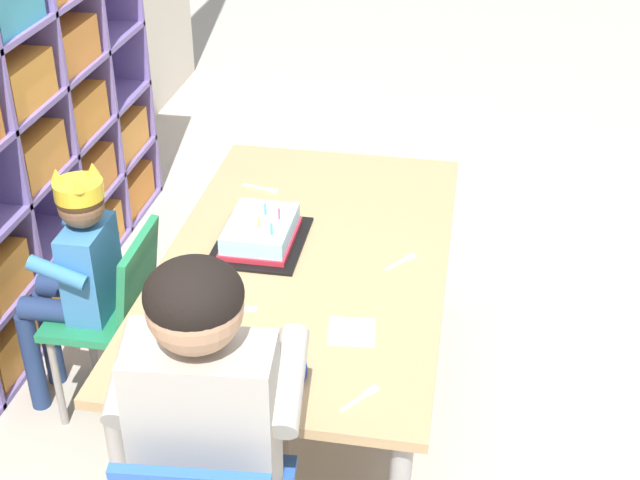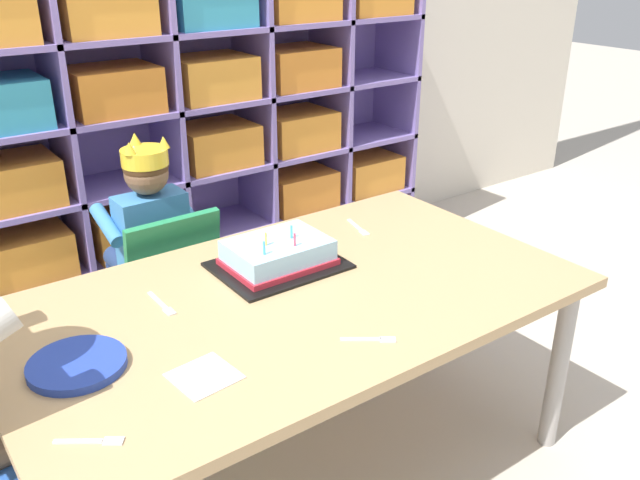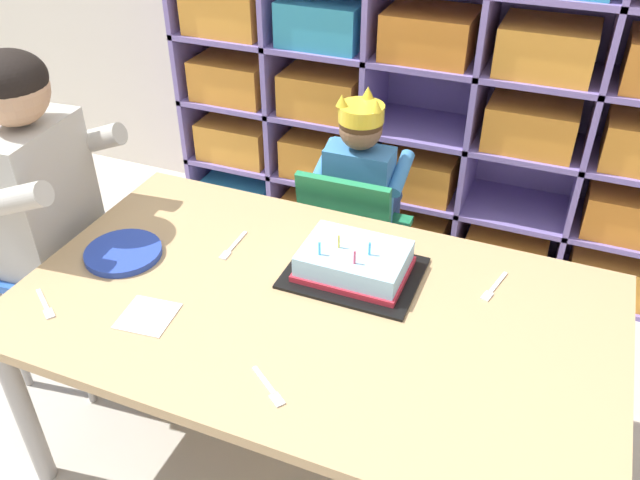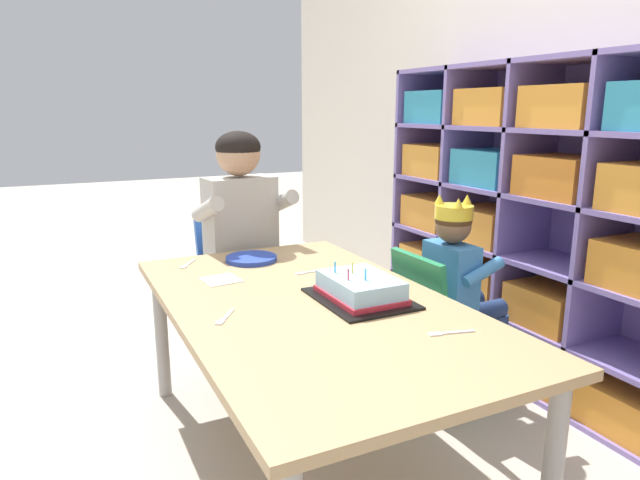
{
  "view_description": "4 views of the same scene",
  "coord_description": "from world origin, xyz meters",
  "px_view_note": "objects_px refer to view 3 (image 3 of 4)",
  "views": [
    {
      "loc": [
        -2.16,
        -0.43,
        1.92
      ],
      "look_at": [
        -0.0,
        -0.04,
        0.61
      ],
      "focal_mm": 49.85,
      "sensor_mm": 36.0,
      "label": 1
    },
    {
      "loc": [
        -0.81,
        -1.24,
        1.36
      ],
      "look_at": [
        0.08,
        -0.0,
        0.68
      ],
      "focal_mm": 37.92,
      "sensor_mm": 36.0,
      "label": 2
    },
    {
      "loc": [
        0.47,
        -1.1,
        1.57
      ],
      "look_at": [
        -0.0,
        0.05,
        0.7
      ],
      "focal_mm": 36.88,
      "sensor_mm": 36.0,
      "label": 3
    },
    {
      "loc": [
        1.49,
        -0.69,
        1.13
      ],
      "look_at": [
        -0.04,
        0.05,
        0.73
      ],
      "focal_mm": 31.38,
      "sensor_mm": 36.0,
      "label": 4
    }
  ],
  "objects_px": {
    "classroom_chair_blue": "(351,233)",
    "classroom_chair_adult_side": "(45,254)",
    "birthday_cake_on_tray": "(354,264)",
    "adult_helper_seated": "(59,196)",
    "fork_at_table_front_edge": "(269,388)",
    "fork_near_child_seat": "(45,306)",
    "paper_plate_stack": "(123,253)",
    "child_with_crown": "(363,180)",
    "fork_by_napkin": "(494,288)",
    "activity_table": "(313,321)",
    "fork_scattered_mid_table": "(232,247)"
  },
  "relations": [
    {
      "from": "classroom_chair_blue",
      "to": "classroom_chair_adult_side",
      "type": "distance_m",
      "value": 0.94
    },
    {
      "from": "birthday_cake_on_tray",
      "to": "adult_helper_seated",
      "type": "bearing_deg",
      "value": -173.66
    },
    {
      "from": "classroom_chair_adult_side",
      "to": "classroom_chair_blue",
      "type": "bearing_deg",
      "value": -61.27
    },
    {
      "from": "fork_at_table_front_edge",
      "to": "fork_near_child_seat",
      "type": "relative_size",
      "value": 1.02
    },
    {
      "from": "classroom_chair_blue",
      "to": "paper_plate_stack",
      "type": "bearing_deg",
      "value": 51.91
    },
    {
      "from": "fork_at_table_front_edge",
      "to": "child_with_crown",
      "type": "bearing_deg",
      "value": -46.97
    },
    {
      "from": "paper_plate_stack",
      "to": "fork_by_napkin",
      "type": "height_order",
      "value": "paper_plate_stack"
    },
    {
      "from": "activity_table",
      "to": "fork_scattered_mid_table",
      "type": "relative_size",
      "value": 10.57
    },
    {
      "from": "classroom_chair_blue",
      "to": "birthday_cake_on_tray",
      "type": "height_order",
      "value": "birthday_cake_on_tray"
    },
    {
      "from": "adult_helper_seated",
      "to": "birthday_cake_on_tray",
      "type": "relative_size",
      "value": 3.15
    },
    {
      "from": "fork_at_table_front_edge",
      "to": "fork_scattered_mid_table",
      "type": "xyz_separation_m",
      "value": [
        -0.31,
        0.41,
        0.0
      ]
    },
    {
      "from": "activity_table",
      "to": "birthday_cake_on_tray",
      "type": "relative_size",
      "value": 4.31
    },
    {
      "from": "paper_plate_stack",
      "to": "classroom_chair_blue",
      "type": "bearing_deg",
      "value": 52.99
    },
    {
      "from": "classroom_chair_adult_side",
      "to": "fork_near_child_seat",
      "type": "bearing_deg",
      "value": -139.7
    },
    {
      "from": "fork_by_napkin",
      "to": "fork_scattered_mid_table",
      "type": "bearing_deg",
      "value": 111.23
    },
    {
      "from": "activity_table",
      "to": "classroom_chair_adult_side",
      "type": "xyz_separation_m",
      "value": [
        -0.88,
        0.05,
        -0.07
      ]
    },
    {
      "from": "fork_scattered_mid_table",
      "to": "child_with_crown",
      "type": "bearing_deg",
      "value": -19.19
    },
    {
      "from": "fork_by_napkin",
      "to": "paper_plate_stack",
      "type": "bearing_deg",
      "value": 117.6
    },
    {
      "from": "fork_by_napkin",
      "to": "fork_at_table_front_edge",
      "type": "distance_m",
      "value": 0.62
    },
    {
      "from": "paper_plate_stack",
      "to": "fork_near_child_seat",
      "type": "xyz_separation_m",
      "value": [
        -0.05,
        -0.24,
        -0.01
      ]
    },
    {
      "from": "birthday_cake_on_tray",
      "to": "fork_near_child_seat",
      "type": "relative_size",
      "value": 3.04
    },
    {
      "from": "classroom_chair_blue",
      "to": "adult_helper_seated",
      "type": "relative_size",
      "value": 0.59
    },
    {
      "from": "paper_plate_stack",
      "to": "child_with_crown",
      "type": "bearing_deg",
      "value": 57.55
    },
    {
      "from": "classroom_chair_adult_side",
      "to": "adult_helper_seated",
      "type": "relative_size",
      "value": 0.64
    },
    {
      "from": "activity_table",
      "to": "birthday_cake_on_tray",
      "type": "height_order",
      "value": "birthday_cake_on_tray"
    },
    {
      "from": "fork_by_napkin",
      "to": "fork_near_child_seat",
      "type": "bearing_deg",
      "value": 129.44
    },
    {
      "from": "classroom_chair_adult_side",
      "to": "adult_helper_seated",
      "type": "xyz_separation_m",
      "value": [
        0.11,
        0.01,
        0.22
      ]
    },
    {
      "from": "paper_plate_stack",
      "to": "fork_at_table_front_edge",
      "type": "height_order",
      "value": "paper_plate_stack"
    },
    {
      "from": "classroom_chair_blue",
      "to": "fork_by_napkin",
      "type": "height_order",
      "value": "classroom_chair_blue"
    },
    {
      "from": "fork_by_napkin",
      "to": "fork_near_child_seat",
      "type": "xyz_separation_m",
      "value": [
        -0.98,
        -0.47,
        -0.0
      ]
    },
    {
      "from": "classroom_chair_blue",
      "to": "fork_near_child_seat",
      "type": "relative_size",
      "value": 5.68
    },
    {
      "from": "adult_helper_seated",
      "to": "child_with_crown",
      "type": "bearing_deg",
      "value": -52.49
    },
    {
      "from": "activity_table",
      "to": "fork_near_child_seat",
      "type": "distance_m",
      "value": 0.64
    },
    {
      "from": "fork_scattered_mid_table",
      "to": "paper_plate_stack",
      "type": "bearing_deg",
      "value": 118.9
    },
    {
      "from": "birthday_cake_on_tray",
      "to": "fork_scattered_mid_table",
      "type": "bearing_deg",
      "value": -177.6
    },
    {
      "from": "child_with_crown",
      "to": "fork_by_napkin",
      "type": "distance_m",
      "value": 0.67
    },
    {
      "from": "activity_table",
      "to": "paper_plate_stack",
      "type": "distance_m",
      "value": 0.54
    },
    {
      "from": "fork_scattered_mid_table",
      "to": "fork_near_child_seat",
      "type": "relative_size",
      "value": 1.24
    },
    {
      "from": "paper_plate_stack",
      "to": "adult_helper_seated",
      "type": "bearing_deg",
      "value": 165.5
    },
    {
      "from": "fork_at_table_front_edge",
      "to": "fork_near_child_seat",
      "type": "distance_m",
      "value": 0.61
    },
    {
      "from": "birthday_cake_on_tray",
      "to": "fork_at_table_front_edge",
      "type": "relative_size",
      "value": 2.98
    },
    {
      "from": "activity_table",
      "to": "child_with_crown",
      "type": "height_order",
      "value": "child_with_crown"
    },
    {
      "from": "adult_helper_seated",
      "to": "fork_scattered_mid_table",
      "type": "height_order",
      "value": "adult_helper_seated"
    },
    {
      "from": "fork_scattered_mid_table",
      "to": "fork_by_napkin",
      "type": "bearing_deg",
      "value": -82.92
    },
    {
      "from": "activity_table",
      "to": "adult_helper_seated",
      "type": "distance_m",
      "value": 0.79
    },
    {
      "from": "paper_plate_stack",
      "to": "classroom_chair_adult_side",
      "type": "bearing_deg",
      "value": 171.43
    },
    {
      "from": "activity_table",
      "to": "fork_by_napkin",
      "type": "bearing_deg",
      "value": 29.82
    },
    {
      "from": "classroom_chair_adult_side",
      "to": "fork_scattered_mid_table",
      "type": "distance_m",
      "value": 0.61
    },
    {
      "from": "classroom_chair_blue",
      "to": "child_with_crown",
      "type": "xyz_separation_m",
      "value": [
        -0.0,
        0.1,
        0.14
      ]
    },
    {
      "from": "child_with_crown",
      "to": "fork_near_child_seat",
      "type": "distance_m",
      "value": 1.04
    }
  ]
}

